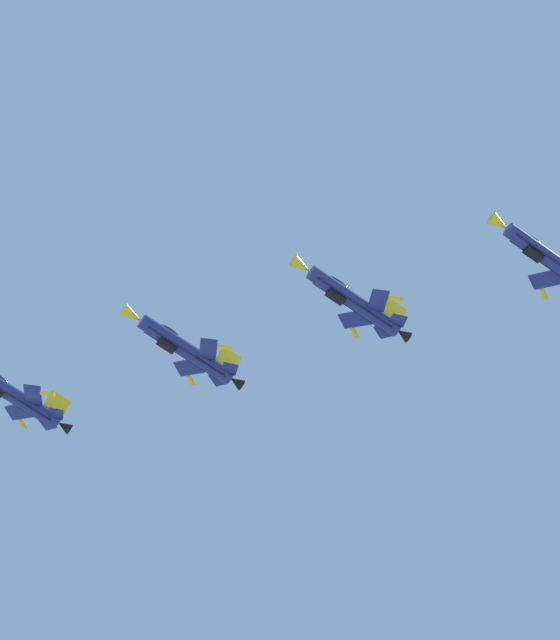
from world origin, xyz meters
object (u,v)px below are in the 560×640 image
fighter_jet_left_wing (11,394)px  fighter_jet_right_outer (548,258)px  fighter_jet_right_wing (184,348)px  fighter_jet_left_outer (352,300)px

fighter_jet_left_wing → fighter_jet_right_outer: size_ratio=1.00×
fighter_jet_right_wing → fighter_jet_right_outer: fighter_jet_right_outer is taller
fighter_jet_left_wing → fighter_jet_right_wing: bearing=-140.7°
fighter_jet_left_wing → fighter_jet_right_outer: (58.88, 20.38, 3.14)m
fighter_jet_left_wing → fighter_jet_right_outer: 62.39m
fighter_jet_left_wing → fighter_jet_right_wing: size_ratio=1.00×
fighter_jet_right_wing → fighter_jet_right_outer: (39.31, 14.24, 3.35)m
fighter_jet_left_wing → fighter_jet_right_outer: fighter_jet_right_outer is taller
fighter_jet_right_wing → fighter_jet_left_outer: size_ratio=1.00×
fighter_jet_left_outer → fighter_jet_right_wing: bearing=39.3°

